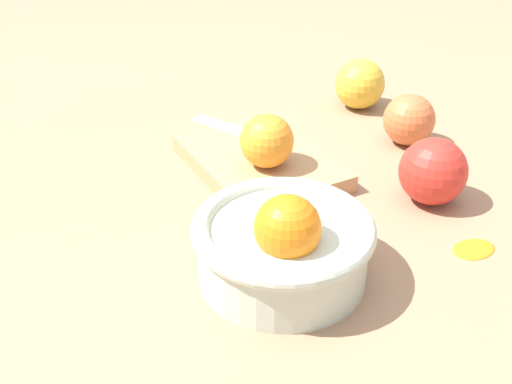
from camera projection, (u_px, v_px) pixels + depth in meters
ground_plane at (304, 194)px, 0.78m from camera, size 2.40×2.40×0.00m
bowl at (283, 244)px, 0.62m from camera, size 0.18×0.18×0.11m
cutting_board at (260, 163)px, 0.82m from camera, size 0.25×0.21×0.02m
orange_on_board at (267, 141)px, 0.78m from camera, size 0.07×0.07×0.07m
knife at (251, 132)px, 0.86m from camera, size 0.13×0.11×0.01m
apple_front_right at (360, 84)px, 0.99m from camera, size 0.08×0.08×0.08m
apple_front_left at (433, 171)px, 0.74m from camera, size 0.08×0.08×0.08m
apple_front_right_2 at (409, 120)px, 0.88m from camera, size 0.07×0.07×0.07m
citrus_peel at (474, 247)px, 0.68m from camera, size 0.05×0.06×0.01m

